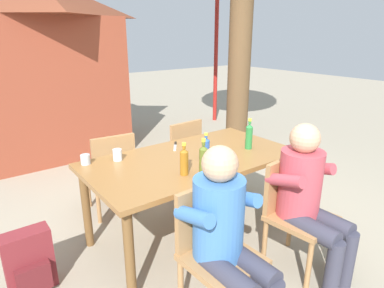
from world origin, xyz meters
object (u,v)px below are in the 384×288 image
at_px(chair_near_right, 293,208).
at_px(bottle_blue, 206,148).
at_px(bottle_amber, 184,161).
at_px(backpack_by_near_side, 30,263).
at_px(chair_far_right, 180,152).
at_px(table_knife, 175,146).
at_px(cup_glass, 117,155).
at_px(chair_near_left, 214,246).
at_px(bottle_green, 249,136).
at_px(lamp_post, 217,26).
at_px(chair_far_left, 112,170).
at_px(dining_table, 192,166).
at_px(brick_kiosk, 45,64).
at_px(person_in_plaid_shirt, 308,194).
at_px(person_in_white_shirt, 227,231).
at_px(bottle_olive, 203,160).
at_px(cup_steel, 85,159).

bearing_deg(chair_near_right, bottle_blue, 115.87).
xyz_separation_m(bottle_amber, backpack_by_near_side, (-1.09, 0.39, -0.65)).
relative_size(chair_far_right, table_knife, 4.23).
relative_size(chair_far_right, cup_glass, 8.92).
relative_size(chair_near_left, bottle_green, 3.02).
relative_size(chair_near_right, backpack_by_near_side, 1.83).
bearing_deg(lamp_post, bottle_green, -126.30).
relative_size(table_knife, backpack_by_near_side, 0.43).
bearing_deg(cup_glass, chair_far_left, 74.58).
bearing_deg(table_knife, lamp_post, 43.88).
xyz_separation_m(dining_table, table_knife, (0.05, 0.33, 0.09)).
relative_size(cup_glass, lamp_post, 0.04).
relative_size(table_knife, brick_kiosk, 0.08).
distance_m(chair_far_right, person_in_plaid_shirt, 1.69).
bearing_deg(chair_far_right, table_knife, -128.80).
relative_size(chair_far_right, lamp_post, 0.32).
bearing_deg(chair_far_right, chair_far_left, 179.98).
distance_m(bottle_amber, bottle_blue, 0.37).
xyz_separation_m(bottle_amber, brick_kiosk, (-0.06, 3.50, 0.47)).
bearing_deg(chair_near_right, chair_far_left, 117.48).
xyz_separation_m(chair_near_left, brick_kiosk, (0.08, 4.02, 0.85)).
height_order(chair_near_left, person_in_white_shirt, person_in_white_shirt).
bearing_deg(lamp_post, person_in_plaid_shirt, -122.27).
bearing_deg(bottle_amber, dining_table, 44.07).
height_order(chair_near_left, person_in_plaid_shirt, person_in_plaid_shirt).
height_order(person_in_white_shirt, bottle_olive, person_in_white_shirt).
bearing_deg(chair_far_left, cup_glass, -105.42).
distance_m(chair_far_right, chair_far_left, 0.83).
bearing_deg(bottle_olive, dining_table, 65.26).
distance_m(person_in_plaid_shirt, brick_kiosk, 4.25).
bearing_deg(brick_kiosk, bottle_olive, -87.46).
height_order(person_in_white_shirt, lamp_post, lamp_post).
xyz_separation_m(dining_table, bottle_olive, (-0.17, -0.37, 0.21)).
height_order(chair_near_right, chair_far_left, same).
xyz_separation_m(bottle_green, backpack_by_near_side, (-1.91, 0.27, -0.66)).
bearing_deg(bottle_olive, chair_near_left, -120.16).
relative_size(chair_far_left, bottle_blue, 3.80).
relative_size(chair_far_right, person_in_white_shirt, 0.74).
distance_m(dining_table, table_knife, 0.35).
bearing_deg(lamp_post, dining_table, -133.37).
height_order(dining_table, chair_near_right, chair_near_right).
bearing_deg(person_in_white_shirt, dining_table, 65.43).
relative_size(dining_table, table_knife, 8.83).
bearing_deg(bottle_olive, bottle_blue, 47.85).
bearing_deg(brick_kiosk, chair_near_left, -91.19).
distance_m(chair_far_right, person_in_white_shirt, 1.88).
relative_size(bottle_amber, cup_steel, 3.12).
height_order(person_in_plaid_shirt, cup_glass, person_in_plaid_shirt).
bearing_deg(cup_glass, person_in_plaid_shirt, -51.76).
xyz_separation_m(chair_far_right, bottle_green, (0.14, -0.92, 0.40)).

